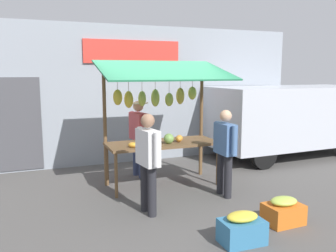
{
  "coord_description": "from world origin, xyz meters",
  "views": [
    {
      "loc": [
        2.44,
        6.49,
        2.26
      ],
      "look_at": [
        0.0,
        0.3,
        1.25
      ],
      "focal_mm": 38.0,
      "sensor_mm": 36.0,
      "label": 1
    }
  ],
  "objects_px": {
    "market_stall": "(162,108)",
    "shopper_in_striped_shirt": "(225,147)",
    "vendor_with_sunhat": "(139,132)",
    "shopper_with_shopping_bag": "(148,157)",
    "parked_van": "(286,115)",
    "produce_crate_near": "(283,211)",
    "produce_crate_side": "(242,229)"
  },
  "relations": [
    {
      "from": "vendor_with_sunhat",
      "to": "produce_crate_side",
      "type": "distance_m",
      "value": 3.56
    },
    {
      "from": "shopper_in_striped_shirt",
      "to": "parked_van",
      "type": "height_order",
      "value": "parked_van"
    },
    {
      "from": "produce_crate_side",
      "to": "parked_van",
      "type": "bearing_deg",
      "value": -135.08
    },
    {
      "from": "vendor_with_sunhat",
      "to": "parked_van",
      "type": "bearing_deg",
      "value": 84.55
    },
    {
      "from": "parked_van",
      "to": "produce_crate_side",
      "type": "height_order",
      "value": "parked_van"
    },
    {
      "from": "shopper_in_striped_shirt",
      "to": "produce_crate_near",
      "type": "distance_m",
      "value": 1.59
    },
    {
      "from": "shopper_with_shopping_bag",
      "to": "vendor_with_sunhat",
      "type": "bearing_deg",
      "value": -20.3
    },
    {
      "from": "produce_crate_near",
      "to": "parked_van",
      "type": "bearing_deg",
      "value": -129.57
    },
    {
      "from": "parked_van",
      "to": "produce_crate_side",
      "type": "bearing_deg",
      "value": 43.27
    },
    {
      "from": "market_stall",
      "to": "shopper_with_shopping_bag",
      "type": "distance_m",
      "value": 1.64
    },
    {
      "from": "market_stall",
      "to": "produce_crate_side",
      "type": "height_order",
      "value": "market_stall"
    },
    {
      "from": "shopper_in_striped_shirt",
      "to": "parked_van",
      "type": "relative_size",
      "value": 0.36
    },
    {
      "from": "parked_van",
      "to": "produce_crate_near",
      "type": "relative_size",
      "value": 7.77
    },
    {
      "from": "vendor_with_sunhat",
      "to": "shopper_in_striped_shirt",
      "type": "distance_m",
      "value": 2.07
    },
    {
      "from": "produce_crate_near",
      "to": "produce_crate_side",
      "type": "distance_m",
      "value": 0.97
    },
    {
      "from": "vendor_with_sunhat",
      "to": "shopper_in_striped_shirt",
      "type": "relative_size",
      "value": 1.04
    },
    {
      "from": "market_stall",
      "to": "shopper_in_striped_shirt",
      "type": "bearing_deg",
      "value": 128.35
    },
    {
      "from": "market_stall",
      "to": "shopper_in_striped_shirt",
      "type": "xyz_separation_m",
      "value": [
        -0.83,
        1.05,
        -0.64
      ]
    },
    {
      "from": "market_stall",
      "to": "shopper_with_shopping_bag",
      "type": "xyz_separation_m",
      "value": [
        0.73,
        1.33,
        -0.62
      ]
    },
    {
      "from": "parked_van",
      "to": "produce_crate_near",
      "type": "distance_m",
      "value": 4.67
    },
    {
      "from": "produce_crate_near",
      "to": "produce_crate_side",
      "type": "xyz_separation_m",
      "value": [
        0.93,
        0.3,
        0.01
      ]
    },
    {
      "from": "shopper_with_shopping_bag",
      "to": "produce_crate_near",
      "type": "xyz_separation_m",
      "value": [
        -1.76,
        1.12,
        -0.75
      ]
    },
    {
      "from": "shopper_with_shopping_bag",
      "to": "produce_crate_side",
      "type": "relative_size",
      "value": 2.75
    },
    {
      "from": "market_stall",
      "to": "parked_van",
      "type": "height_order",
      "value": "market_stall"
    },
    {
      "from": "vendor_with_sunhat",
      "to": "shopper_with_shopping_bag",
      "type": "distance_m",
      "value": 2.08
    },
    {
      "from": "vendor_with_sunhat",
      "to": "parked_van",
      "type": "height_order",
      "value": "parked_van"
    },
    {
      "from": "vendor_with_sunhat",
      "to": "parked_van",
      "type": "distance_m",
      "value": 4.24
    },
    {
      "from": "vendor_with_sunhat",
      "to": "shopper_in_striped_shirt",
      "type": "bearing_deg",
      "value": 21.59
    },
    {
      "from": "market_stall",
      "to": "produce_crate_near",
      "type": "bearing_deg",
      "value": 112.87
    },
    {
      "from": "vendor_with_sunhat",
      "to": "shopper_with_shopping_bag",
      "type": "bearing_deg",
      "value": -23.4
    },
    {
      "from": "produce_crate_near",
      "to": "market_stall",
      "type": "bearing_deg",
      "value": -67.13
    },
    {
      "from": "shopper_with_shopping_bag",
      "to": "shopper_in_striped_shirt",
      "type": "bearing_deg",
      "value": -87.41
    }
  ]
}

